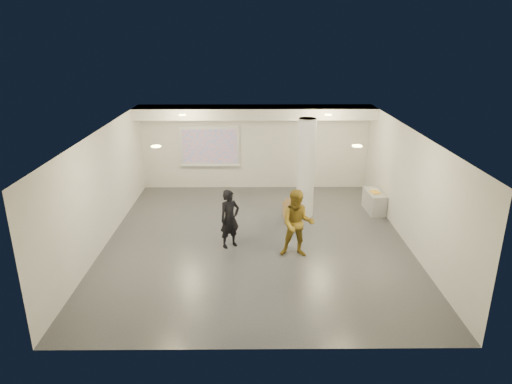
{
  "coord_description": "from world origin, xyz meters",
  "views": [
    {
      "loc": [
        -0.1,
        -11.23,
        5.33
      ],
      "look_at": [
        0.0,
        0.4,
        1.25
      ],
      "focal_mm": 32.0,
      "sensor_mm": 36.0,
      "label": 1
    }
  ],
  "objects_px": {
    "credenza": "(374,202)",
    "woman": "(230,219)",
    "man": "(297,224)",
    "projection_screen": "(210,147)",
    "column": "(306,168)"
  },
  "relations": [
    {
      "from": "credenza",
      "to": "man",
      "type": "height_order",
      "value": "man"
    },
    {
      "from": "credenza",
      "to": "man",
      "type": "distance_m",
      "value": 4.07
    },
    {
      "from": "credenza",
      "to": "woman",
      "type": "xyz_separation_m",
      "value": [
        -4.41,
        -2.45,
        0.46
      ]
    },
    {
      "from": "woman",
      "to": "man",
      "type": "xyz_separation_m",
      "value": [
        1.7,
        -0.55,
        0.09
      ]
    },
    {
      "from": "credenza",
      "to": "woman",
      "type": "relative_size",
      "value": 0.71
    },
    {
      "from": "man",
      "to": "projection_screen",
      "type": "bearing_deg",
      "value": 120.8
    },
    {
      "from": "credenza",
      "to": "projection_screen",
      "type": "bearing_deg",
      "value": 152.82
    },
    {
      "from": "column",
      "to": "projection_screen",
      "type": "distance_m",
      "value": 4.08
    },
    {
      "from": "woman",
      "to": "man",
      "type": "bearing_deg",
      "value": -52.06
    },
    {
      "from": "man",
      "to": "column",
      "type": "bearing_deg",
      "value": 84.46
    },
    {
      "from": "column",
      "to": "man",
      "type": "distance_m",
      "value": 2.8
    },
    {
      "from": "column",
      "to": "woman",
      "type": "height_order",
      "value": "column"
    },
    {
      "from": "column",
      "to": "woman",
      "type": "xyz_separation_m",
      "value": [
        -2.19,
        -2.14,
        -0.72
      ]
    },
    {
      "from": "projection_screen",
      "to": "man",
      "type": "distance_m",
      "value": 5.98
    },
    {
      "from": "column",
      "to": "man",
      "type": "xyz_separation_m",
      "value": [
        -0.49,
        -2.69,
        -0.63
      ]
    }
  ]
}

